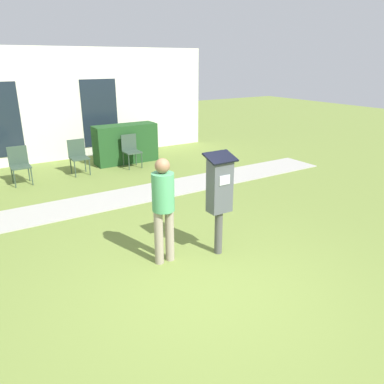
# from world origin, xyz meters

# --- Properties ---
(ground_plane) EXTENTS (40.00, 40.00, 0.00)m
(ground_plane) POSITION_xyz_m (0.00, 0.00, 0.00)
(ground_plane) COLOR olive
(sidewalk) EXTENTS (12.00, 1.10, 0.02)m
(sidewalk) POSITION_xyz_m (0.00, 3.78, 0.01)
(sidewalk) COLOR #A3A099
(sidewalk) RESTS_ON ground
(building_facade) EXTENTS (10.00, 0.26, 3.20)m
(building_facade) POSITION_xyz_m (0.00, 7.93, 1.60)
(building_facade) COLOR silver
(building_facade) RESTS_ON ground
(parking_meter) EXTENTS (0.44, 0.31, 1.59)m
(parking_meter) POSITION_xyz_m (0.70, 0.69, 1.02)
(parking_meter) COLOR #4C4C4C
(parking_meter) RESTS_ON ground
(person_standing) EXTENTS (0.32, 0.32, 1.58)m
(person_standing) POSITION_xyz_m (-0.12, 0.90, 0.93)
(person_standing) COLOR gray
(person_standing) RESTS_ON ground
(outdoor_chair_left) EXTENTS (0.44, 0.44, 0.90)m
(outdoor_chair_left) POSITION_xyz_m (-1.27, 6.05, 0.53)
(outdoor_chair_left) COLOR #334738
(outdoor_chair_left) RESTS_ON ground
(outdoor_chair_middle) EXTENTS (0.44, 0.44, 0.90)m
(outdoor_chair_middle) POSITION_xyz_m (0.16, 6.12, 0.53)
(outdoor_chair_middle) COLOR #334738
(outdoor_chair_middle) RESTS_ON ground
(outdoor_chair_right) EXTENTS (0.44, 0.44, 0.90)m
(outdoor_chair_right) POSITION_xyz_m (1.58, 6.01, 0.53)
(outdoor_chair_right) COLOR #334738
(outdoor_chair_right) RESTS_ON ground
(hedge_row) EXTENTS (1.79, 0.60, 1.10)m
(hedge_row) POSITION_xyz_m (1.67, 6.55, 0.55)
(hedge_row) COLOR #1E471E
(hedge_row) RESTS_ON ground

